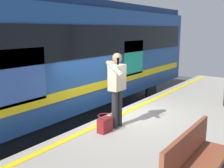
% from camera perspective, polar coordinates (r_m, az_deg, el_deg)
% --- Properties ---
extents(ground_plane, '(24.64, 24.64, 0.00)m').
position_cam_1_polar(ground_plane, '(7.68, -0.20, -13.56)').
color(ground_plane, '#3D3D3F').
extents(platform, '(14.75, 4.12, 1.04)m').
position_cam_1_polar(platform, '(6.59, 14.94, -13.46)').
color(platform, '#9E998E').
rests_on(platform, ground).
extents(safety_line, '(14.46, 0.16, 0.01)m').
position_cam_1_polar(safety_line, '(7.14, 1.77, -6.56)').
color(safety_line, yellow).
rests_on(safety_line, platform).
extents(track_rail_near, '(19.18, 0.08, 0.16)m').
position_cam_1_polar(track_rail_near, '(8.53, -8.52, -10.45)').
color(track_rail_near, slate).
rests_on(track_rail_near, ground).
extents(track_rail_far, '(19.18, 0.08, 0.16)m').
position_cam_1_polar(track_rail_far, '(9.53, -14.83, -8.32)').
color(track_rail_far, slate).
rests_on(track_rail_far, ground).
extents(train_carriage, '(13.27, 2.84, 3.96)m').
position_cam_1_polar(train_carriage, '(8.56, -11.78, 6.36)').
color(train_carriage, '#1E478C').
rests_on(train_carriage, ground).
extents(passenger, '(0.57, 0.55, 1.71)m').
position_cam_1_polar(passenger, '(6.05, 1.02, 0.03)').
color(passenger, '#262628').
rests_on(passenger, platform).
extents(handbag, '(0.35, 0.32, 0.39)m').
position_cam_1_polar(handbag, '(5.96, -1.52, -8.53)').
color(handbag, maroon).
rests_on(handbag, platform).
extents(bench, '(1.59, 0.44, 0.90)m').
position_cam_1_polar(bench, '(3.88, 17.27, -15.63)').
color(bench, brown).
rests_on(bench, platform).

